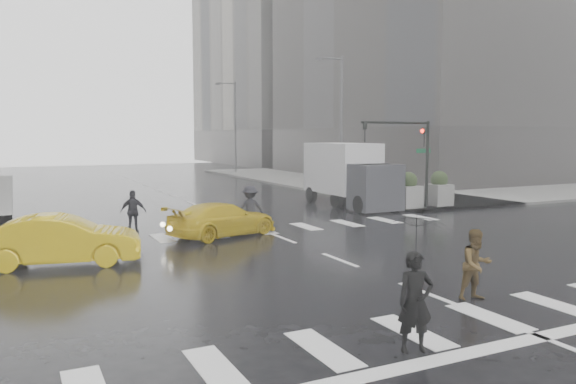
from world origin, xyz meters
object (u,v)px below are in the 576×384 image
taxi_mid (61,240)px  traffic_signal_pole (412,147)px  pedestrian_brown (476,265)px  box_truck (351,173)px

taxi_mid → traffic_signal_pole: bearing=-62.0°
pedestrian_brown → box_truck: (6.51, 15.67, 0.97)m
pedestrian_brown → taxi_mid: 11.54m
pedestrian_brown → taxi_mid: size_ratio=0.37×
pedestrian_brown → box_truck: bearing=73.2°
traffic_signal_pole → pedestrian_brown: (-8.33, -12.93, -2.39)m
traffic_signal_pole → taxi_mid: (-16.67, -4.96, -2.48)m
box_truck → pedestrian_brown: bearing=-111.8°
traffic_signal_pole → taxi_mid: 17.57m
traffic_signal_pole → taxi_mid: size_ratio=1.00×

